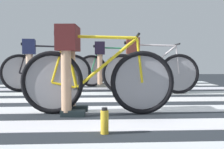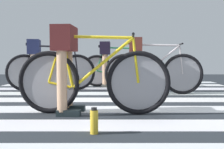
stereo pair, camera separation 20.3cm
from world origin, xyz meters
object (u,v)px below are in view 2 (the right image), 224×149
cyclist_3_of_4 (36,58)px  bicycle_3_of_4 (52,71)px  bicycle_4_of_4 (120,70)px  water_bottle (95,121)px  bicycle_2_of_4 (154,72)px  bicycle_1_of_4 (94,80)px  cyclist_4_of_4 (107,58)px  cyclist_2_of_4 (137,58)px  cyclist_1_of_4 (66,57)px

cyclist_3_of_4 → bicycle_3_of_4: bearing=0.0°
bicycle_4_of_4 → water_bottle: 3.83m
bicycle_2_of_4 → bicycle_4_of_4: same height
bicycle_4_of_4 → bicycle_1_of_4: bearing=-95.7°
bicycle_4_of_4 → cyclist_4_of_4: bearing=-180.0°
cyclist_2_of_4 → bicycle_4_of_4: 1.33m
cyclist_3_of_4 → cyclist_2_of_4: bearing=-23.1°
bicycle_3_of_4 → water_bottle: 3.23m
cyclist_1_of_4 → cyclist_3_of_4: bearing=118.5°
bicycle_4_of_4 → cyclist_4_of_4: 0.41m
bicycle_1_of_4 → bicycle_4_of_4: same height
cyclist_2_of_4 → cyclist_4_of_4: size_ratio=0.99×
bicycle_2_of_4 → bicycle_3_of_4: size_ratio=1.01×
bicycle_4_of_4 → cyclist_2_of_4: bearing=-77.0°
bicycle_1_of_4 → cyclist_1_of_4: size_ratio=1.75×
cyclist_1_of_4 → cyclist_3_of_4: 2.37m
cyclist_1_of_4 → bicycle_4_of_4: 3.06m
bicycle_1_of_4 → bicycle_4_of_4: 3.02m
bicycle_4_of_4 → bicycle_2_of_4: bearing=-64.8°
cyclist_1_of_4 → bicycle_4_of_4: size_ratio=0.57×
cyclist_1_of_4 → bicycle_3_of_4: (-0.67, 2.21, -0.26)m
cyclist_1_of_4 → water_bottle: (0.38, -0.83, -0.54)m
cyclist_1_of_4 → water_bottle: cyclist_1_of_4 is taller
cyclist_1_of_4 → bicycle_4_of_4: bearing=81.1°
bicycle_4_of_4 → cyclist_3_of_4: bearing=-152.4°
bicycle_4_of_4 → cyclist_4_of_4: size_ratio=1.73×
bicycle_1_of_4 → bicycle_3_of_4: 2.44m
bicycle_2_of_4 → bicycle_3_of_4: 2.00m
bicycle_2_of_4 → cyclist_4_of_4: bearing=127.4°
bicycle_4_of_4 → water_bottle: (-0.31, -3.80, -0.28)m
bicycle_3_of_4 → cyclist_4_of_4: cyclist_4_of_4 is taller
cyclist_2_of_4 → bicycle_4_of_4: size_ratio=0.57×
bicycle_1_of_4 → cyclist_1_of_4: bearing=180.0°
bicycle_1_of_4 → bicycle_3_of_4: same height
bicycle_1_of_4 → cyclist_2_of_4: bearing=73.7°
bicycle_1_of_4 → bicycle_4_of_4: size_ratio=1.00×
cyclist_1_of_4 → cyclist_3_of_4: (-0.98, 2.16, 0.00)m
cyclist_3_of_4 → cyclist_4_of_4: cyclist_4_of_4 is taller
bicycle_1_of_4 → bicycle_4_of_4: (0.38, 3.00, 0.00)m
cyclist_3_of_4 → water_bottle: 3.33m
water_bottle → bicycle_1_of_4: bearing=95.0°
bicycle_3_of_4 → bicycle_4_of_4: bearing=19.7°
bicycle_1_of_4 → cyclist_2_of_4: cyclist_2_of_4 is taller
cyclist_4_of_4 → bicycle_4_of_4: bearing=0.0°
bicycle_2_of_4 → water_bottle: size_ratio=7.87×
bicycle_1_of_4 → water_bottle: size_ratio=7.87×
bicycle_2_of_4 → cyclist_3_of_4: 2.30m
cyclist_1_of_4 → bicycle_4_of_4: (0.69, 2.97, -0.26)m
cyclist_1_of_4 → cyclist_2_of_4: (0.95, 1.69, 0.00)m
bicycle_3_of_4 → cyclist_3_of_4: bearing=-180.0°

